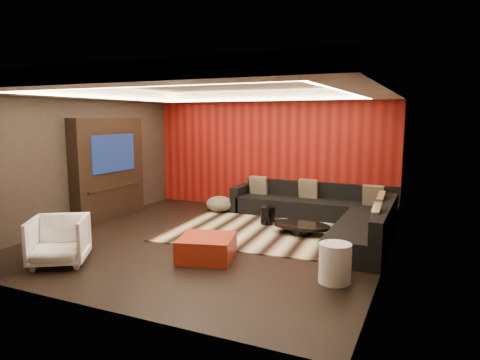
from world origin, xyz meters
The scene contains 26 objects.
floor centered at (0.00, 0.00, -0.01)m, with size 6.00×6.00×0.02m, color black.
ceiling centered at (0.00, 0.00, 2.81)m, with size 6.00×6.00×0.02m, color silver.
wall_back centered at (0.00, 3.01, 1.40)m, with size 6.00×0.02×2.80m, color black.
wall_left centered at (-3.01, 0.00, 1.40)m, with size 0.02×6.00×2.80m, color black.
wall_right centered at (3.01, 0.00, 1.40)m, with size 0.02×6.00×2.80m, color black.
red_feature_wall centered at (0.00, 2.97, 1.40)m, with size 5.98×0.05×2.78m, color #6B0C0A.
soffit_back centered at (0.00, 2.70, 2.69)m, with size 6.00×0.60×0.22m, color silver.
soffit_front centered at (0.00, -2.70, 2.69)m, with size 6.00×0.60×0.22m, color silver.
soffit_left centered at (-2.70, 0.00, 2.69)m, with size 0.60×4.80×0.22m, color silver.
soffit_right centered at (2.70, 0.00, 2.69)m, with size 0.60×4.80×0.22m, color silver.
cove_back centered at (0.00, 2.36, 2.60)m, with size 4.80×0.08×0.04m, color #FFD899.
cove_front centered at (0.00, -2.36, 2.60)m, with size 4.80×0.08×0.04m, color #FFD899.
cove_left centered at (-2.36, 0.00, 2.60)m, with size 0.08×4.80×0.04m, color #FFD899.
cove_right centered at (2.36, 0.00, 2.60)m, with size 0.08×4.80×0.04m, color #FFD899.
tv_surround centered at (-2.85, 0.60, 1.10)m, with size 0.30×2.00×2.20m, color black.
tv_screen centered at (-2.69, 0.60, 1.45)m, with size 0.04×1.30×0.80m, color black.
tv_shelf centered at (-2.69, 0.60, 0.70)m, with size 0.04×1.60×0.04m, color black.
rug centered at (0.82, 1.09, 0.01)m, with size 4.00×3.00×0.02m, color beige.
coffee_table centered at (1.37, 1.05, 0.12)m, with size 1.15×1.15×0.19m, color black.
drum_stool centered at (0.52, 1.50, 0.20)m, with size 0.31×0.31×0.36m, color black.
striped_pouf centered at (-0.93, 2.15, 0.20)m, with size 0.65×0.65×0.36m, color #BAAF90.
white_side_table centered at (2.46, -1.05, 0.27)m, with size 0.43×0.43×0.54m, color white.
orange_ottoman centered at (0.42, -0.92, 0.18)m, with size 0.82×0.82×0.37m, color maroon.
armchair centered at (-1.51, -2.06, 0.37)m, with size 0.79×0.81×0.74m, color white.
sectional_sofa centered at (1.73, 1.86, 0.26)m, with size 3.65×3.50×0.75m.
throw_pillows centered at (1.79, 1.88, 0.62)m, with size 3.25×2.73×0.50m.
Camera 1 is at (3.59, -6.61, 2.23)m, focal length 32.00 mm.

